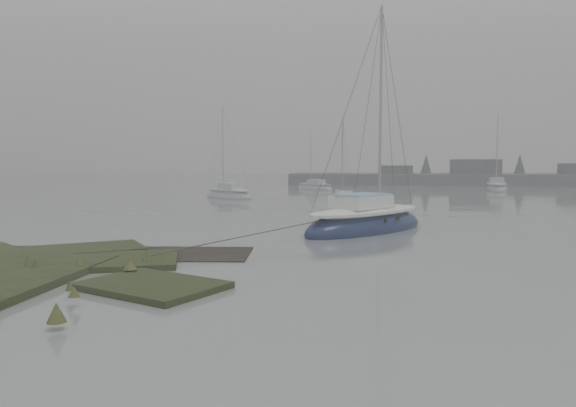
{
  "coord_description": "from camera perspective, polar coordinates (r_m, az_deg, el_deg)",
  "views": [
    {
      "loc": [
        5.96,
        -14.18,
        3.36
      ],
      "look_at": [
        3.28,
        5.18,
        1.8
      ],
      "focal_mm": 35.0,
      "sensor_mm": 36.0,
      "label": 1
    }
  ],
  "objects": [
    {
      "name": "sailboat_far_c",
      "position": [
        61.37,
        2.74,
        1.63
      ],
      "size": [
        4.99,
        4.81,
        7.37
      ],
      "rotation": [
        0.0,
        0.0,
        0.82
      ],
      "color": "silver",
      "rests_on": "ground"
    },
    {
      "name": "sailboat_main",
      "position": [
        26.34,
        7.91,
        -2.04
      ],
      "size": [
        6.92,
        7.97,
        11.29
      ],
      "rotation": [
        0.0,
        0.0,
        -0.65
      ],
      "color": "#0E193B",
      "rests_on": "ground"
    },
    {
      "name": "sailboat_far_b",
      "position": [
        63.18,
        20.42,
        1.48
      ],
      "size": [
        2.98,
        6.55,
        8.91
      ],
      "rotation": [
        0.0,
        0.0,
        -0.15
      ],
      "color": "#9DA1A6",
      "rests_on": "ground"
    },
    {
      "name": "sailboat_far_a",
      "position": [
        48.45,
        -6.06,
        0.87
      ],
      "size": [
        5.84,
        5.4,
        8.47
      ],
      "rotation": [
        0.0,
        0.0,
        0.86
      ],
      "color": "#A3A8AD",
      "rests_on": "ground"
    },
    {
      "name": "sailboat_white",
      "position": [
        42.57,
        5.66,
        0.3
      ],
      "size": [
        2.49,
        5.13,
        6.93
      ],
      "rotation": [
        0.0,
        0.0,
        0.19
      ],
      "color": "silver",
      "rests_on": "ground"
    },
    {
      "name": "far_shoreline",
      "position": [
        78.93,
        23.24,
        2.37
      ],
      "size": [
        60.0,
        8.0,
        4.15
      ],
      "color": "#4C4F51",
      "rests_on": "ground"
    },
    {
      "name": "ground",
      "position": [
        44.7,
        0.2,
        0.25
      ],
      "size": [
        160.0,
        160.0,
        0.0
      ],
      "primitive_type": "plane",
      "color": "slate",
      "rests_on": "ground"
    }
  ]
}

